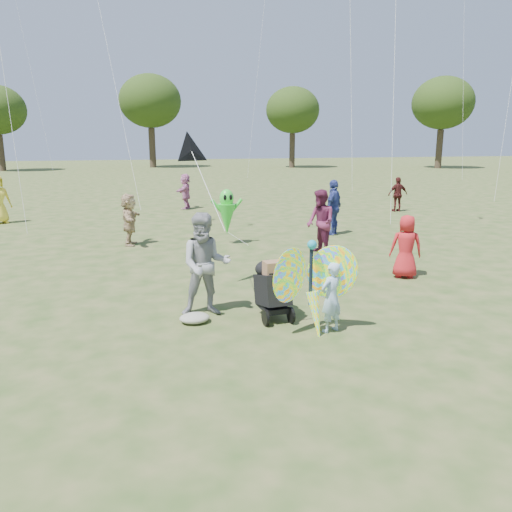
{
  "coord_description": "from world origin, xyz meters",
  "views": [
    {
      "loc": [
        -2.68,
        -7.25,
        3.22
      ],
      "look_at": [
        -0.2,
        1.5,
        1.1
      ],
      "focal_mm": 35.0,
      "sensor_mm": 36.0,
      "label": 1
    }
  ],
  "objects_px": {
    "crowd_e": "(320,222)",
    "crowd_h": "(398,194)",
    "adult_man": "(206,265)",
    "crowd_j": "(185,191)",
    "crowd_c": "(333,207)",
    "butterfly_kite": "(313,287)",
    "alien_kite": "(227,214)",
    "child_girl": "(331,297)",
    "jogging_stroller": "(272,285)",
    "crowd_a": "(406,246)",
    "crowd_d": "(129,220)"
  },
  "relations": [
    {
      "from": "child_girl",
      "to": "crowd_e",
      "type": "relative_size",
      "value": 0.66
    },
    {
      "from": "crowd_d",
      "to": "jogging_stroller",
      "type": "bearing_deg",
      "value": -152.64
    },
    {
      "from": "crowd_c",
      "to": "butterfly_kite",
      "type": "xyz_separation_m",
      "value": [
        -4.15,
        -8.33,
        -0.12
      ]
    },
    {
      "from": "crowd_h",
      "to": "jogging_stroller",
      "type": "relative_size",
      "value": 1.45
    },
    {
      "from": "crowd_c",
      "to": "alien_kite",
      "type": "relative_size",
      "value": 1.09
    },
    {
      "from": "crowd_j",
      "to": "adult_man",
      "type": "bearing_deg",
      "value": 16.75
    },
    {
      "from": "crowd_j",
      "to": "jogging_stroller",
      "type": "bearing_deg",
      "value": 21.14
    },
    {
      "from": "butterfly_kite",
      "to": "alien_kite",
      "type": "relative_size",
      "value": 1.04
    },
    {
      "from": "adult_man",
      "to": "crowd_a",
      "type": "height_order",
      "value": "adult_man"
    },
    {
      "from": "crowd_a",
      "to": "crowd_c",
      "type": "xyz_separation_m",
      "value": [
        0.68,
        5.62,
        0.2
      ]
    },
    {
      "from": "crowd_c",
      "to": "alien_kite",
      "type": "xyz_separation_m",
      "value": [
        -3.91,
        -0.63,
        0.02
      ]
    },
    {
      "from": "child_girl",
      "to": "adult_man",
      "type": "relative_size",
      "value": 0.63
    },
    {
      "from": "crowd_h",
      "to": "butterfly_kite",
      "type": "xyz_separation_m",
      "value": [
        -9.42,
        -12.84,
        0.04
      ]
    },
    {
      "from": "crowd_e",
      "to": "crowd_j",
      "type": "height_order",
      "value": "crowd_e"
    },
    {
      "from": "crowd_j",
      "to": "crowd_e",
      "type": "bearing_deg",
      "value": 35.5
    },
    {
      "from": "crowd_a",
      "to": "crowd_e",
      "type": "xyz_separation_m",
      "value": [
        -0.97,
        2.88,
        0.18
      ]
    },
    {
      "from": "butterfly_kite",
      "to": "adult_man",
      "type": "bearing_deg",
      "value": 137.98
    },
    {
      "from": "jogging_stroller",
      "to": "child_girl",
      "type": "bearing_deg",
      "value": -54.95
    },
    {
      "from": "adult_man",
      "to": "butterfly_kite",
      "type": "height_order",
      "value": "adult_man"
    },
    {
      "from": "crowd_j",
      "to": "alien_kite",
      "type": "relative_size",
      "value": 0.96
    },
    {
      "from": "child_girl",
      "to": "crowd_c",
      "type": "relative_size",
      "value": 0.64
    },
    {
      "from": "butterfly_kite",
      "to": "crowd_h",
      "type": "bearing_deg",
      "value": 53.74
    },
    {
      "from": "crowd_d",
      "to": "crowd_e",
      "type": "height_order",
      "value": "crowd_e"
    },
    {
      "from": "jogging_stroller",
      "to": "alien_kite",
      "type": "relative_size",
      "value": 0.63
    },
    {
      "from": "alien_kite",
      "to": "crowd_h",
      "type": "bearing_deg",
      "value": 29.26
    },
    {
      "from": "crowd_e",
      "to": "crowd_j",
      "type": "bearing_deg",
      "value": -172.83
    },
    {
      "from": "adult_man",
      "to": "crowd_c",
      "type": "bearing_deg",
      "value": 58.62
    },
    {
      "from": "crowd_j",
      "to": "butterfly_kite",
      "type": "distance_m",
      "value": 16.42
    },
    {
      "from": "child_girl",
      "to": "crowd_j",
      "type": "height_order",
      "value": "crowd_j"
    },
    {
      "from": "crowd_c",
      "to": "crowd_h",
      "type": "bearing_deg",
      "value": 176.93
    },
    {
      "from": "crowd_a",
      "to": "child_girl",
      "type": "bearing_deg",
      "value": 64.51
    },
    {
      "from": "child_girl",
      "to": "alien_kite",
      "type": "distance_m",
      "value": 7.72
    },
    {
      "from": "jogging_stroller",
      "to": "crowd_c",
      "type": "bearing_deg",
      "value": 54.93
    },
    {
      "from": "crowd_a",
      "to": "crowd_h",
      "type": "relative_size",
      "value": 0.96
    },
    {
      "from": "adult_man",
      "to": "crowd_e",
      "type": "distance_m",
      "value": 5.83
    },
    {
      "from": "crowd_e",
      "to": "crowd_h",
      "type": "xyz_separation_m",
      "value": [
        6.91,
        7.25,
        -0.14
      ]
    },
    {
      "from": "crowd_c",
      "to": "crowd_d",
      "type": "height_order",
      "value": "crowd_c"
    },
    {
      "from": "crowd_e",
      "to": "crowd_h",
      "type": "bearing_deg",
      "value": 131.32
    },
    {
      "from": "butterfly_kite",
      "to": "crowd_j",
      "type": "bearing_deg",
      "value": 89.45
    },
    {
      "from": "crowd_d",
      "to": "crowd_j",
      "type": "bearing_deg",
      "value": -9.39
    },
    {
      "from": "adult_man",
      "to": "alien_kite",
      "type": "distance_m",
      "value": 6.54
    },
    {
      "from": "crowd_c",
      "to": "butterfly_kite",
      "type": "bearing_deg",
      "value": 19.87
    },
    {
      "from": "adult_man",
      "to": "butterfly_kite",
      "type": "xyz_separation_m",
      "value": [
        1.56,
        -1.41,
        -0.14
      ]
    },
    {
      "from": "crowd_a",
      "to": "jogging_stroller",
      "type": "height_order",
      "value": "crowd_a"
    },
    {
      "from": "crowd_c",
      "to": "crowd_h",
      "type": "relative_size",
      "value": 1.21
    },
    {
      "from": "adult_man",
      "to": "crowd_j",
      "type": "distance_m",
      "value": 15.11
    },
    {
      "from": "adult_man",
      "to": "crowd_j",
      "type": "height_order",
      "value": "adult_man"
    },
    {
      "from": "child_girl",
      "to": "butterfly_kite",
      "type": "bearing_deg",
      "value": -23.66
    },
    {
      "from": "alien_kite",
      "to": "crowd_j",
      "type": "bearing_deg",
      "value": 90.54
    },
    {
      "from": "crowd_e",
      "to": "jogging_stroller",
      "type": "distance_m",
      "value": 5.5
    }
  ]
}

